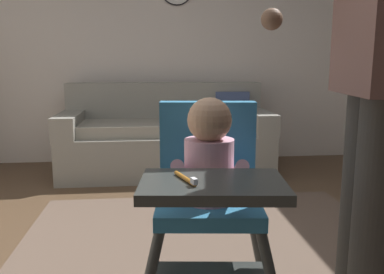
% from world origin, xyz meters
% --- Properties ---
extents(wall_far, '(5.48, 0.06, 2.59)m').
position_xyz_m(wall_far, '(0.00, 2.53, 1.29)').
color(wall_far, silver).
rests_on(wall_far, ground).
extents(couch, '(1.99, 0.86, 0.86)m').
position_xyz_m(couch, '(-0.14, 2.01, 0.33)').
color(couch, gray).
rests_on(couch, ground).
extents(high_chair, '(0.67, 0.77, 0.95)m').
position_xyz_m(high_chair, '(-0.10, -0.53, 0.65)').
color(high_chair, '#333735').
rests_on(high_chair, ground).
extents(adult_standing, '(0.51, 0.54, 1.70)m').
position_xyz_m(adult_standing, '(0.45, -0.61, 0.97)').
color(adult_standing, '#363430').
rests_on(adult_standing, ground).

